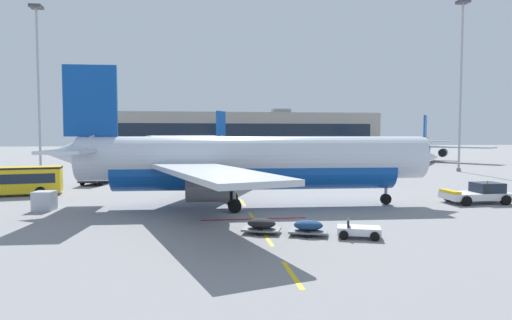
{
  "coord_description": "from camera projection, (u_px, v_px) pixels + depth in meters",
  "views": [
    {
      "loc": [
        13.72,
        -10.12,
        6.35
      ],
      "look_at": [
        19.15,
        29.2,
        4.04
      ],
      "focal_mm": 30.51,
      "sensor_mm": 36.0,
      "label": 1
    }
  ],
  "objects": [
    {
      "name": "airliner_far_center",
      "position": [
        193.0,
        146.0,
        95.62
      ],
      "size": [
        30.65,
        32.62,
        12.19
      ],
      "color": "silver",
      "rests_on": "ground"
    },
    {
      "name": "airliner_mid_left",
      "position": [
        418.0,
        146.0,
        100.01
      ],
      "size": [
        27.34,
        29.41,
        11.32
      ],
      "color": "white",
      "rests_on": "ground"
    },
    {
      "name": "baggage_train",
      "position": [
        309.0,
        227.0,
        27.35
      ],
      "size": [
        8.61,
        4.21,
        1.14
      ],
      "color": "silver",
      "rests_on": "ground"
    },
    {
      "name": "ground",
      "position": [
        411.0,
        186.0,
        53.52
      ],
      "size": [
        400.0,
        400.0,
        0.0
      ],
      "primitive_type": "plane",
      "color": "gray"
    },
    {
      "name": "apron_light_mast_near",
      "position": [
        38.0,
        71.0,
        68.47
      ],
      "size": [
        1.8,
        1.8,
        26.61
      ],
      "color": "slate",
      "rests_on": "ground"
    },
    {
      "name": "catering_truck",
      "position": [
        369.0,
        170.0,
        58.47
      ],
      "size": [
        6.93,
        6.3,
        3.14
      ],
      "color": "black",
      "rests_on": "ground"
    },
    {
      "name": "fuel_service_truck",
      "position": [
        100.0,
        171.0,
        56.64
      ],
      "size": [
        3.93,
        7.36,
        3.14
      ],
      "color": "black",
      "rests_on": "ground"
    },
    {
      "name": "uld_cargo_container",
      "position": [
        44.0,
        201.0,
        36.57
      ],
      "size": [
        1.7,
        1.66,
        1.6
      ],
      "color": "#B7BCC6",
      "rests_on": "ground"
    },
    {
      "name": "pushback_tug",
      "position": [
        479.0,
        193.0,
        40.36
      ],
      "size": [
        6.02,
        3.23,
        2.08
      ],
      "color": "silver",
      "rests_on": "ground"
    },
    {
      "name": "terminal_satellite",
      "position": [
        242.0,
        133.0,
        148.29
      ],
      "size": [
        89.86,
        21.26,
        15.19
      ],
      "color": "#9E998E",
      "rests_on": "ground"
    },
    {
      "name": "apron_light_mast_far",
      "position": [
        461.0,
        68.0,
        74.2
      ],
      "size": [
        1.8,
        1.8,
        29.11
      ],
      "color": "slate",
      "rests_on": "ground"
    },
    {
      "name": "airliner_foreground",
      "position": [
        249.0,
        162.0,
        38.15
      ],
      "size": [
        34.77,
        34.6,
        12.2
      ],
      "color": "silver",
      "rests_on": "ground"
    },
    {
      "name": "apron_paint_markings",
      "position": [
        235.0,
        192.0,
        48.55
      ],
      "size": [
        8.0,
        95.35,
        0.01
      ],
      "color": "yellow",
      "rests_on": "ground"
    }
  ]
}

